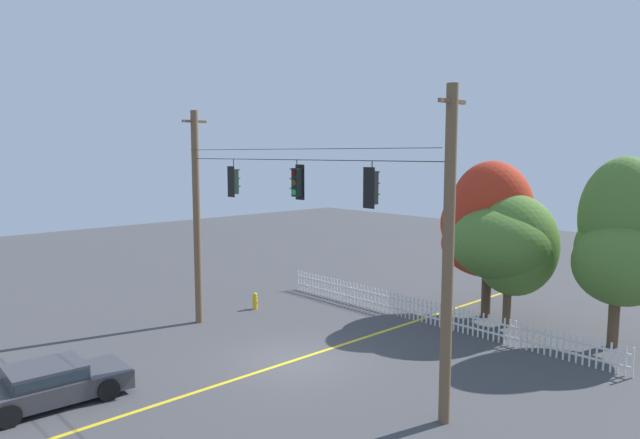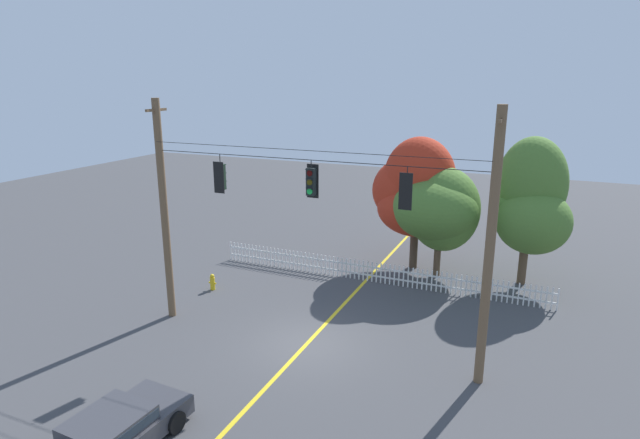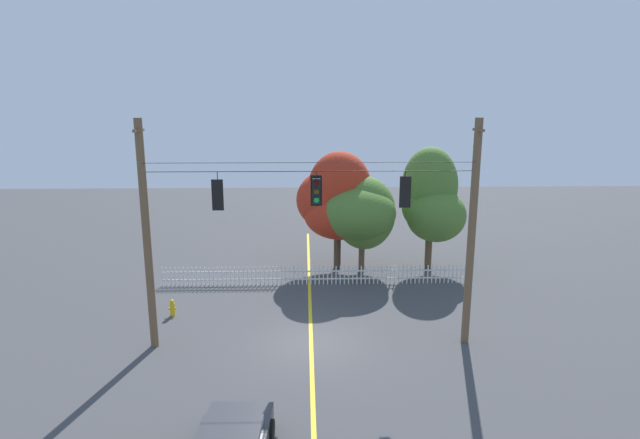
{
  "view_description": "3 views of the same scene",
  "coord_description": "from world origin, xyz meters",
  "views": [
    {
      "loc": [
        14.62,
        -12.38,
        7.18
      ],
      "look_at": [
        0.6,
        0.7,
        4.95
      ],
      "focal_mm": 31.99,
      "sensor_mm": 36.0,
      "label": 1
    },
    {
      "loc": [
        7.52,
        -16.03,
        9.65
      ],
      "look_at": [
        0.36,
        0.44,
        4.78
      ],
      "focal_mm": 29.36,
      "sensor_mm": 36.0,
      "label": 2
    },
    {
      "loc": [
        -0.22,
        -18.9,
        9.36
      ],
      "look_at": [
        0.38,
        0.7,
        4.97
      ],
      "focal_mm": 28.6,
      "sensor_mm": 36.0,
      "label": 3
    }
  ],
  "objects": [
    {
      "name": "signal_support_span",
      "position": [
        0.0,
        -0.0,
        4.54
      ],
      "size": [
        12.76,
        1.1,
        8.93
      ],
      "color": "brown",
      "rests_on": "ground"
    },
    {
      "name": "fire_hydrant",
      "position": [
        -6.27,
        2.99,
        0.38
      ],
      "size": [
        0.38,
        0.22,
        0.78
      ],
      "color": "gold",
      "rests_on": "ground"
    },
    {
      "name": "autumn_maple_mid",
      "position": [
        2.97,
        9.08,
        3.45
      ],
      "size": [
        4.27,
        4.09,
        5.5
      ],
      "color": "brown",
      "rests_on": "ground"
    },
    {
      "name": "traffic_signal_westbound_side",
      "position": [
        0.22,
        0.01,
        6.22
      ],
      "size": [
        0.43,
        0.38,
        1.34
      ],
      "color": "black"
    },
    {
      "name": "ground",
      "position": [
        0.0,
        0.0,
        0.0
      ],
      "size": [
        80.0,
        80.0,
        0.0
      ],
      "primitive_type": "plane",
      "color": "#424244"
    },
    {
      "name": "lane_centerline_stripe",
      "position": [
        0.0,
        0.0,
        0.0
      ],
      "size": [
        0.16,
        36.0,
        0.01
      ],
      "primitive_type": "cube",
      "color": "gold",
      "rests_on": "ground"
    },
    {
      "name": "autumn_maple_near_fence",
      "position": [
        1.62,
        9.8,
        4.01
      ],
      "size": [
        4.58,
        4.23,
        6.87
      ],
      "color": "#473828",
      "rests_on": "ground"
    },
    {
      "name": "traffic_signal_northbound_secondary",
      "position": [
        3.56,
        -0.01,
        6.19
      ],
      "size": [
        0.43,
        0.38,
        1.38
      ],
      "color": "black"
    },
    {
      "name": "traffic_signal_southbound_primary",
      "position": [
        -3.46,
        -0.01,
        6.12
      ],
      "size": [
        0.43,
        0.38,
        1.44
      ],
      "color": "black"
    },
    {
      "name": "autumn_oak_far_east",
      "position": [
        7.08,
        9.78,
        4.01
      ],
      "size": [
        3.58,
        3.93,
        7.08
      ],
      "color": "brown",
      "rests_on": "ground"
    },
    {
      "name": "white_picket_fence",
      "position": [
        0.42,
        6.95,
        0.51
      ],
      "size": [
        16.45,
        0.06,
        1.02
      ],
      "color": "white",
      "rests_on": "ground"
    }
  ]
}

